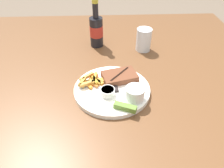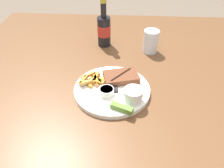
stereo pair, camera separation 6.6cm
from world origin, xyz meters
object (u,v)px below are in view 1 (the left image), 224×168
object	(u,v)px
dipping_sauce_cup	(108,92)
fork_utensil	(92,87)
steak_portion	(120,76)
beer_bottle	(96,30)
pickle_spear	(125,107)
coleslaw_cup	(135,93)
drinking_glass	(144,40)
knife_utensil	(114,81)
dinner_plate	(112,90)

from	to	relation	value
dipping_sauce_cup	fork_utensil	bearing A→B (deg)	143.19
steak_portion	dipping_sauce_cup	xyz separation A→B (m)	(-0.05, -0.09, 0.00)
fork_utensil	beer_bottle	size ratio (longest dim) A/B	0.56
pickle_spear	steak_portion	bearing A→B (deg)	92.33
coleslaw_cup	drinking_glass	size ratio (longest dim) A/B	0.63
pickle_spear	knife_utensil	distance (m)	0.16
coleslaw_cup	dipping_sauce_cup	bearing A→B (deg)	164.49
beer_bottle	steak_portion	bearing A→B (deg)	-73.21
steak_portion	coleslaw_cup	xyz separation A→B (m)	(0.05, -0.12, 0.02)
fork_utensil	knife_utensil	xyz separation A→B (m)	(0.09, 0.03, 0.00)
coleslaw_cup	beer_bottle	world-z (taller)	beer_bottle
fork_utensil	beer_bottle	distance (m)	0.37
knife_utensil	fork_utensil	bearing A→B (deg)	103.72
coleslaw_cup	knife_utensil	size ratio (longest dim) A/B	0.42
fork_utensil	drinking_glass	xyz separation A→B (m)	(0.25, 0.31, 0.04)
dipping_sauce_cup	pickle_spear	xyz separation A→B (m)	(0.06, -0.08, -0.01)
beer_bottle	drinking_glass	distance (m)	0.24
pickle_spear	coleslaw_cup	bearing A→B (deg)	52.27
dinner_plate	beer_bottle	size ratio (longest dim) A/B	1.24
dinner_plate	fork_utensil	size ratio (longest dim) A/B	2.20
dinner_plate	pickle_spear	bearing A→B (deg)	-70.94
fork_utensil	drinking_glass	distance (m)	0.40
steak_portion	fork_utensil	distance (m)	0.12
dinner_plate	fork_utensil	bearing A→B (deg)	175.35
dipping_sauce_cup	drinking_glass	distance (m)	0.40
steak_portion	knife_utensil	distance (m)	0.03
dipping_sauce_cup	beer_bottle	world-z (taller)	beer_bottle
coleslaw_cup	beer_bottle	distance (m)	0.46
fork_utensil	pickle_spear	bearing A→B (deg)	-41.50
dipping_sauce_cup	beer_bottle	xyz separation A→B (m)	(-0.04, 0.41, 0.05)
dinner_plate	dipping_sauce_cup	bearing A→B (deg)	-115.03
coleslaw_cup	dipping_sauce_cup	world-z (taller)	coleslaw_cup
knife_utensil	steak_portion	bearing A→B (deg)	-53.76
fork_utensil	drinking_glass	size ratio (longest dim) A/B	1.21
drinking_glass	knife_utensil	bearing A→B (deg)	-119.66
coleslaw_cup	drinking_glass	bearing A→B (deg)	76.61
knife_utensil	dipping_sauce_cup	bearing A→B (deg)	153.92
dipping_sauce_cup	knife_utensil	world-z (taller)	dipping_sauce_cup
dinner_plate	knife_utensil	distance (m)	0.04
dipping_sauce_cup	beer_bottle	size ratio (longest dim) A/B	0.23
steak_portion	fork_utensil	size ratio (longest dim) A/B	1.15
steak_portion	knife_utensil	bearing A→B (deg)	-138.55
coleslaw_cup	fork_utensil	world-z (taller)	coleslaw_cup
fork_utensil	knife_utensil	bearing A→B (deg)	23.57
dipping_sauce_cup	drinking_glass	xyz separation A→B (m)	(0.19, 0.36, 0.02)
fork_utensil	drinking_glass	world-z (taller)	drinking_glass
steak_portion	dipping_sauce_cup	world-z (taller)	same
knife_utensil	drinking_glass	distance (m)	0.33
steak_portion	knife_utensil	xyz separation A→B (m)	(-0.02, -0.02, -0.01)
pickle_spear	beer_bottle	bearing A→B (deg)	101.83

